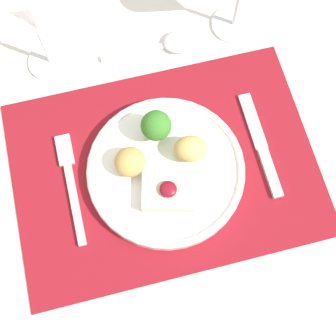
% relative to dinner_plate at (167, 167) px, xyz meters
% --- Properties ---
extents(ground_plane, '(8.00, 8.00, 0.00)m').
position_rel_dinner_plate_xyz_m(ground_plane, '(-0.00, 0.01, -0.76)').
color(ground_plane, brown).
extents(dining_table, '(1.33, 0.93, 0.74)m').
position_rel_dinner_plate_xyz_m(dining_table, '(-0.00, 0.01, -0.11)').
color(dining_table, white).
rests_on(dining_table, ground_plane).
extents(placemat, '(0.47, 0.34, 0.00)m').
position_rel_dinner_plate_xyz_m(placemat, '(-0.00, 0.01, -0.02)').
color(placemat, maroon).
rests_on(placemat, dining_table).
extents(dinner_plate, '(0.24, 0.24, 0.07)m').
position_rel_dinner_plate_xyz_m(dinner_plate, '(0.00, 0.00, 0.00)').
color(dinner_plate, white).
rests_on(dinner_plate, placemat).
extents(fork, '(0.02, 0.18, 0.01)m').
position_rel_dinner_plate_xyz_m(fork, '(-0.15, 0.02, -0.01)').
color(fork, silver).
rests_on(fork, placemat).
extents(knife, '(0.02, 0.18, 0.01)m').
position_rel_dinner_plate_xyz_m(knife, '(0.16, -0.01, -0.01)').
color(knife, silver).
rests_on(knife, placemat).
extents(spoon, '(0.17, 0.05, 0.02)m').
position_rel_dinner_plate_xyz_m(spoon, '(0.06, 0.22, -0.01)').
color(spoon, silver).
rests_on(spoon, dining_table).
extents(wine_glass_far, '(0.08, 0.08, 0.19)m').
position_rel_dinner_plate_xyz_m(wine_glass_far, '(-0.14, 0.24, 0.11)').
color(wine_glass_far, white).
rests_on(wine_glass_far, dining_table).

